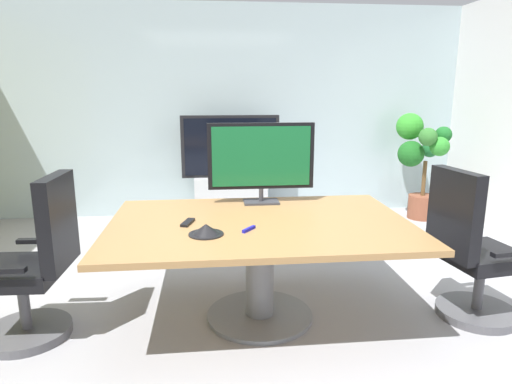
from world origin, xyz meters
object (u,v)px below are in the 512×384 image
conference_table (260,243)px  conference_phone (206,230)px  wall_display_unit (231,185)px  remote_control (188,222)px  office_chair_right (471,258)px  tv_monitor (261,158)px  potted_plant (420,157)px  office_chair_left (36,272)px

conference_table → conference_phone: (-0.37, -0.26, 0.19)m
wall_display_unit → remote_control: bearing=-99.2°
office_chair_right → tv_monitor: tv_monitor is taller
wall_display_unit → remote_control: 2.60m
office_chair_right → conference_table: bearing=76.0°
tv_monitor → conference_phone: size_ratio=3.82×
conference_phone → remote_control: bearing=116.6°
wall_display_unit → conference_phone: size_ratio=5.95×
potted_plant → remote_control: size_ratio=7.80×
conference_table → remote_control: 0.52m
tv_monitor → wall_display_unit: tv_monitor is taller
tv_monitor → potted_plant: 2.89m
conference_table → office_chair_right: office_chair_right is taller
conference_table → conference_phone: bearing=-145.1°
wall_display_unit → remote_control: (-0.41, -2.55, 0.29)m
conference_phone → remote_control: (-0.12, 0.25, -0.02)m
wall_display_unit → office_chair_right: bearing=-60.1°
office_chair_left → wall_display_unit: wall_display_unit is taller
conference_table → tv_monitor: size_ratio=2.45×
potted_plant → office_chair_right: bearing=-107.8°
tv_monitor → office_chair_right: bearing=-25.8°
conference_phone → office_chair_right: bearing=3.0°
office_chair_left → potted_plant: potted_plant is taller
potted_plant → remote_control: (-2.77, -2.36, -0.06)m
office_chair_left → tv_monitor: 1.78m
office_chair_right → remote_control: size_ratio=6.41×
wall_display_unit → remote_control: wall_display_unit is taller
office_chair_left → tv_monitor: size_ratio=1.30×
conference_table → remote_control: remote_control is taller
office_chair_right → conference_phone: bearing=85.2°
office_chair_left → potted_plant: bearing=125.4°
tv_monitor → conference_phone: (-0.44, -0.78, -0.33)m
conference_table → office_chair_right: size_ratio=1.89×
office_chair_left → conference_table: bearing=96.1°
office_chair_right → conference_phone: (-1.84, -0.10, 0.30)m
office_chair_left → wall_display_unit: 2.99m
potted_plant → remote_control: 3.64m
remote_control → wall_display_unit: bearing=96.8°
conference_table → wall_display_unit: size_ratio=1.57×
wall_display_unit → conference_phone: bearing=-95.9°
tv_monitor → potted_plant: tv_monitor is taller
potted_plant → wall_display_unit: bearing=175.4°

